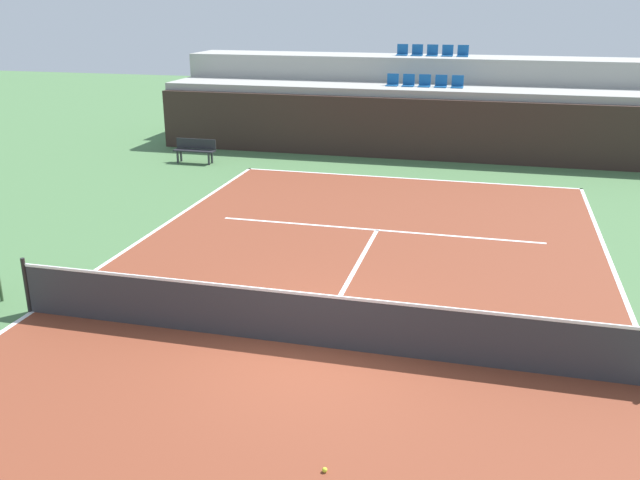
{
  "coord_description": "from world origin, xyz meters",
  "views": [
    {
      "loc": [
        2.71,
        -10.07,
        5.56
      ],
      "look_at": [
        -0.38,
        2.0,
        1.2
      ],
      "focal_mm": 38.67,
      "sensor_mm": 36.0,
      "label": 1
    }
  ],
  "objects": [
    {
      "name": "back_wall",
      "position": [
        0.0,
        14.92,
        1.1
      ],
      "size": [
        19.99,
        0.3,
        2.2
      ],
      "primitive_type": "cube",
      "color": "#33231E",
      "rests_on": "ground_plane"
    },
    {
      "name": "service_line_far",
      "position": [
        0.0,
        6.4,
        0.01
      ],
      "size": [
        8.26,
        0.1,
        0.0
      ],
      "primitive_type": "cube",
      "color": "white",
      "rests_on": "court_surface"
    },
    {
      "name": "tennis_ball_0",
      "position": [
        1.0,
        -3.16,
        0.04
      ],
      "size": [
        0.07,
        0.07,
        0.07
      ],
      "primitive_type": "sphere",
      "color": "#CCE033",
      "rests_on": "court_surface"
    },
    {
      "name": "tennis_net",
      "position": [
        0.0,
        0.0,
        0.51
      ],
      "size": [
        11.08,
        0.08,
        1.07
      ],
      "color": "black",
      "rests_on": "court_surface"
    },
    {
      "name": "baseline_far",
      "position": [
        0.0,
        11.95,
        0.01
      ],
      "size": [
        11.0,
        0.1,
        0.0
      ],
      "primitive_type": "cube",
      "color": "white",
      "rests_on": "court_surface"
    },
    {
      "name": "stands_tier_lower",
      "position": [
        0.0,
        16.27,
        1.24
      ],
      "size": [
        19.99,
        2.4,
        2.47
      ],
      "primitive_type": "cube",
      "color": "#9E9E99",
      "rests_on": "ground_plane"
    },
    {
      "name": "centre_service_line",
      "position": [
        0.0,
        3.2,
        0.01
      ],
      "size": [
        0.1,
        6.4,
        0.0
      ],
      "primitive_type": "cube",
      "color": "white",
      "rests_on": "court_surface"
    },
    {
      "name": "player_bench",
      "position": [
        -7.66,
        12.42,
        0.51
      ],
      "size": [
        1.5,
        0.4,
        0.85
      ],
      "color": "#232328",
      "rests_on": "ground_plane"
    },
    {
      "name": "ground_plane",
      "position": [
        0.0,
        0.0,
        0.0
      ],
      "size": [
        80.0,
        80.0,
        0.0
      ],
      "primitive_type": "plane",
      "color": "#477042"
    },
    {
      "name": "sideline_left",
      "position": [
        -5.45,
        0.0,
        0.01
      ],
      "size": [
        0.1,
        24.0,
        0.0
      ],
      "primitive_type": "cube",
      "color": "white",
      "rests_on": "court_surface"
    },
    {
      "name": "court_surface",
      "position": [
        0.0,
        0.0,
        0.01
      ],
      "size": [
        11.0,
        24.0,
        0.01
      ],
      "primitive_type": "cube",
      "color": "brown",
      "rests_on": "ground_plane"
    },
    {
      "name": "stands_tier_upper",
      "position": [
        0.0,
        18.67,
        1.71
      ],
      "size": [
        19.99,
        2.4,
        3.41
      ],
      "primitive_type": "cube",
      "color": "#9E9E99",
      "rests_on": "ground_plane"
    },
    {
      "name": "seating_row_upper",
      "position": [
        0.0,
        18.77,
        3.54
      ],
      "size": [
        2.86,
        0.44,
        0.44
      ],
      "color": "#145193",
      "rests_on": "stands_tier_upper"
    },
    {
      "name": "seating_row_lower",
      "position": [
        0.0,
        16.37,
        2.6
      ],
      "size": [
        2.86,
        0.44,
        0.44
      ],
      "color": "#145193",
      "rests_on": "stands_tier_lower"
    }
  ]
}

